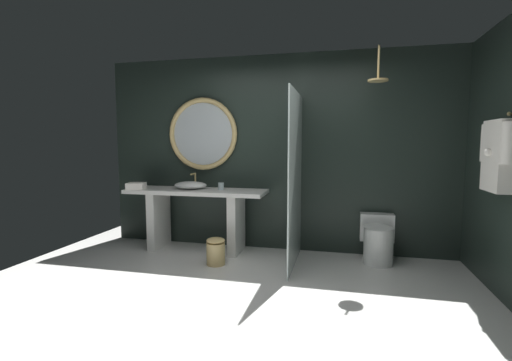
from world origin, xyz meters
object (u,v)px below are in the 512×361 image
(tumbler_cup, at_px, (221,186))
(toilet, at_px, (378,239))
(round_wall_mirror, at_px, (203,134))
(waste_bin, at_px, (216,251))
(rain_shower_head, at_px, (378,77))
(tissue_box, at_px, (139,185))
(vessel_sink, at_px, (191,185))
(folded_hand_towel, at_px, (136,186))
(hanging_bathrobe, at_px, (497,153))

(tumbler_cup, distance_m, toilet, 2.08)
(round_wall_mirror, relative_size, waste_bin, 3.06)
(waste_bin, bearing_deg, round_wall_mirror, 120.28)
(rain_shower_head, bearing_deg, waste_bin, -171.02)
(tissue_box, bearing_deg, vessel_sink, 6.84)
(round_wall_mirror, relative_size, rain_shower_head, 2.59)
(rain_shower_head, xyz_separation_m, folded_hand_towel, (-3.03, 0.05, -1.29))
(waste_bin, height_order, folded_hand_towel, folded_hand_towel)
(tumbler_cup, bearing_deg, tissue_box, -176.25)
(waste_bin, bearing_deg, hanging_bathrobe, -6.22)
(waste_bin, bearing_deg, rain_shower_head, 8.98)
(tumbler_cup, height_order, hanging_bathrobe, hanging_bathrobe)
(vessel_sink, bearing_deg, tumbler_cup, -1.43)
(vessel_sink, xyz_separation_m, rain_shower_head, (2.35, -0.27, 1.28))
(vessel_sink, relative_size, tissue_box, 2.81)
(tissue_box, relative_size, round_wall_mirror, 0.16)
(tumbler_cup, bearing_deg, waste_bin, -78.31)
(tumbler_cup, xyz_separation_m, tissue_box, (-1.17, -0.08, -0.01))
(vessel_sink, xyz_separation_m, waste_bin, (0.55, -0.55, -0.71))
(vessel_sink, distance_m, toilet, 2.50)
(toilet, bearing_deg, waste_bin, -163.85)
(folded_hand_towel, bearing_deg, toilet, 3.88)
(hanging_bathrobe, xyz_separation_m, folded_hand_towel, (-4.02, 0.64, -0.49))
(vessel_sink, height_order, tumbler_cup, vessel_sink)
(tissue_box, height_order, hanging_bathrobe, hanging_bathrobe)
(round_wall_mirror, xyz_separation_m, rain_shower_head, (2.25, -0.49, 0.59))
(vessel_sink, bearing_deg, round_wall_mirror, 66.84)
(tumbler_cup, distance_m, tissue_box, 1.17)
(round_wall_mirror, distance_m, waste_bin, 1.67)
(rain_shower_head, distance_m, hanging_bathrobe, 1.40)
(tumbler_cup, bearing_deg, vessel_sink, 178.57)
(toilet, bearing_deg, round_wall_mirror, 174.31)
(hanging_bathrobe, relative_size, toilet, 1.27)
(tumbler_cup, xyz_separation_m, folded_hand_towel, (-1.12, -0.21, -0.00))
(tumbler_cup, xyz_separation_m, hanging_bathrobe, (2.90, -0.85, 0.48))
(toilet, bearing_deg, rain_shower_head, -107.63)
(rain_shower_head, bearing_deg, tissue_box, 176.62)
(tissue_box, xyz_separation_m, round_wall_mirror, (0.82, 0.31, 0.70))
(rain_shower_head, bearing_deg, round_wall_mirror, 167.64)
(hanging_bathrobe, bearing_deg, round_wall_mirror, 161.56)
(tumbler_cup, height_order, waste_bin, tumbler_cup)
(vessel_sink, xyz_separation_m, tissue_box, (-0.73, -0.09, -0.01))
(tumbler_cup, distance_m, waste_bin, 0.90)
(tissue_box, bearing_deg, toilet, 1.43)
(tumbler_cup, xyz_separation_m, round_wall_mirror, (-0.34, 0.24, 0.69))
(tissue_box, bearing_deg, hanging_bathrobe, -10.72)
(rain_shower_head, distance_m, toilet, 1.90)
(hanging_bathrobe, bearing_deg, vessel_sink, 165.60)
(folded_hand_towel, bearing_deg, tissue_box, 107.63)
(hanging_bathrobe, bearing_deg, tissue_box, 169.28)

